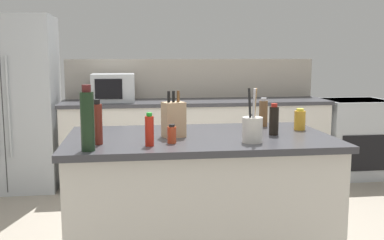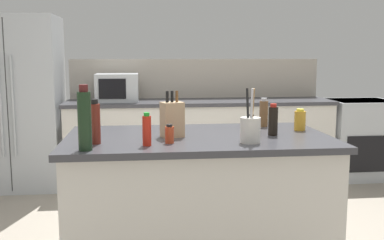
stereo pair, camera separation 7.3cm
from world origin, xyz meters
The scene contains 16 objects.
back_counter_run centered at (0.30, 2.20, 0.47)m, with size 3.00×0.66×0.94m.
wall_backsplash centered at (0.30, 2.52, 1.17)m, with size 2.96×0.03×0.46m, color #B2A899.
kitchen_island centered at (0.00, 0.00, 0.47)m, with size 1.68×0.94×0.94m.
refrigerator centered at (-1.71, 2.25, 0.93)m, with size 0.93×0.75×1.86m.
range_oven centered at (2.22, 2.20, 0.47)m, with size 0.76×0.65×0.92m.
microwave centered at (-0.62, 2.20, 1.09)m, with size 0.46×0.39×0.30m.
knife_block centered at (-0.17, -0.02, 1.05)m, with size 0.16×0.14×0.29m.
utensil_crock centered at (0.27, -0.26, 1.02)m, with size 0.12×0.12×0.32m.
spice_jar_oregano centered at (0.38, 0.15, 0.99)m, with size 0.05×0.05×0.11m.
hot_sauce_bottle centered at (-0.33, -0.28, 1.03)m, with size 0.05×0.05×0.19m.
honey_jar centered at (0.72, 0.13, 1.01)m, with size 0.08×0.08×0.15m.
pepper_grinder centered at (0.51, 0.31, 1.04)m, with size 0.06×0.06×0.21m.
wine_bottle centered at (-0.66, -0.37, 1.11)m, with size 0.07×0.07×0.36m.
vinegar_bottle centered at (-0.62, -0.19, 1.06)m, with size 0.06×0.06×0.26m.
spice_jar_paprika centered at (-0.20, -0.22, 0.99)m, with size 0.05×0.05×0.11m.
soy_sauce_bottle centered at (0.48, -0.04, 1.04)m, with size 0.06×0.06×0.20m.
Camera 2 is at (-0.36, -2.80, 1.45)m, focal length 42.00 mm.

